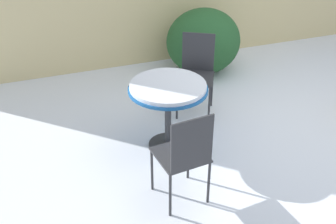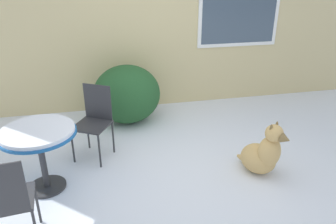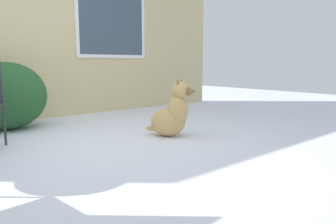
{
  "view_description": "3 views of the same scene",
  "coord_description": "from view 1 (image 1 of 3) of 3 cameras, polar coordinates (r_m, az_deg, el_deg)",
  "views": [
    {
      "loc": [
        -2.73,
        -3.35,
        2.63
      ],
      "look_at": [
        -1.5,
        0.07,
        0.42
      ],
      "focal_mm": 45.0,
      "sensor_mm": 36.0,
      "label": 1
    },
    {
      "loc": [
        -0.83,
        -3.15,
        2.27
      ],
      "look_at": [
        0.0,
        0.6,
        0.55
      ],
      "focal_mm": 35.0,
      "sensor_mm": 36.0,
      "label": 2
    },
    {
      "loc": [
        -1.66,
        -3.14,
        0.9
      ],
      "look_at": [
        0.94,
        -0.13,
        0.3
      ],
      "focal_mm": 35.0,
      "sensor_mm": 36.0,
      "label": 3
    }
  ],
  "objects": [
    {
      "name": "ground_plane",
      "position": [
        5.06,
        16.47,
        -1.42
      ],
      "size": [
        16.0,
        16.0,
        0.0
      ],
      "primitive_type": "plane",
      "color": "white"
    },
    {
      "name": "shrub_left",
      "position": [
        5.88,
        4.81,
        9.5
      ],
      "size": [
        1.03,
        0.93,
        0.91
      ],
      "color": "#235128",
      "rests_on": "ground_plane"
    },
    {
      "name": "patio_table",
      "position": [
        4.16,
        0.0,
        2.37
      ],
      "size": [
        0.79,
        0.79,
        0.73
      ],
      "color": "#2D2D30",
      "rests_on": "ground_plane"
    },
    {
      "name": "patio_chair_near_table",
      "position": [
        4.89,
        3.88,
        5.63
      ],
      "size": [
        0.55,
        0.55,
        0.93
      ],
      "rotation": [
        0.0,
        0.0,
        -0.52
      ],
      "color": "#2D2D30",
      "rests_on": "ground_plane"
    },
    {
      "name": "patio_chair_far_side",
      "position": [
        3.51,
        2.25,
        -5.76
      ],
      "size": [
        0.45,
        0.45,
        0.93
      ],
      "rotation": [
        0.0,
        0.0,
        3.25
      ],
      "color": "#2D2D30",
      "rests_on": "ground_plane"
    }
  ]
}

